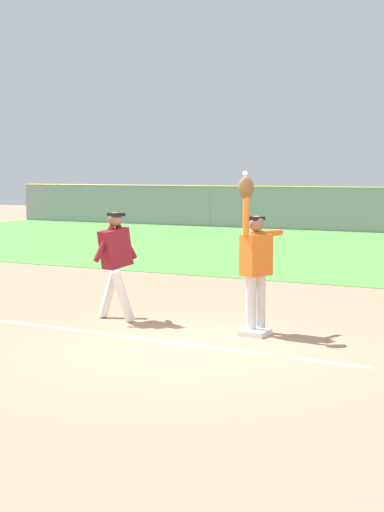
% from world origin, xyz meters
% --- Properties ---
extents(ground_plane, '(67.90, 67.90, 0.00)m').
position_xyz_m(ground_plane, '(0.00, 0.00, 0.00)').
color(ground_plane, tan).
extents(chalk_foul_line, '(12.00, 0.43, 0.01)m').
position_xyz_m(chalk_foul_line, '(-3.53, 0.25, 0.00)').
color(chalk_foul_line, white).
rests_on(chalk_foul_line, ground_plane).
extents(first_base, '(0.38, 0.38, 0.08)m').
position_xyz_m(first_base, '(0.47, 1.15, 0.04)').
color(first_base, white).
rests_on(first_base, ground_plane).
extents(fielder, '(0.42, 0.88, 2.28)m').
position_xyz_m(fielder, '(0.41, 1.27, 1.12)').
color(fielder, silver).
rests_on(fielder, ground_plane).
extents(runner, '(0.76, 0.82, 1.72)m').
position_xyz_m(runner, '(-1.95, 1.19, 1.00)').
color(runner, white).
rests_on(runner, ground_plane).
extents(baseball, '(0.07, 0.07, 0.07)m').
position_xyz_m(baseball, '(0.26, 1.22, 2.32)').
color(baseball, white).
extents(parked_car_red, '(4.59, 2.52, 1.25)m').
position_xyz_m(parked_car_red, '(-6.29, 24.10, 0.67)').
color(parked_car_red, '#B21E1E').
rests_on(parked_car_red, ground_plane).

